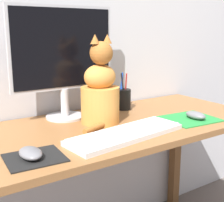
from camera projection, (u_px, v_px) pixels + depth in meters
name	position (u px, v px, depth m)	size (l,w,h in m)	color
desk	(103.00, 149.00, 1.29)	(1.44, 0.58, 0.71)	brown
monitor	(63.00, 55.00, 1.32)	(0.47, 0.17, 0.48)	#B2B2B7
keyboard	(126.00, 134.00, 1.13)	(0.48, 0.20, 0.02)	silver
mousepad_left	(35.00, 158.00, 0.94)	(0.18, 0.16, 0.00)	black
mousepad_right	(190.00, 119.00, 1.36)	(0.24, 0.21, 0.00)	#238438
computer_mouse_left	(31.00, 153.00, 0.94)	(0.06, 0.10, 0.03)	slate
computer_mouse_right	(196.00, 115.00, 1.35)	(0.06, 0.10, 0.03)	slate
cat	(100.00, 91.00, 1.28)	(0.22, 0.20, 0.36)	#D6893D
pen_cup	(123.00, 99.00, 1.52)	(0.07, 0.07, 0.18)	black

